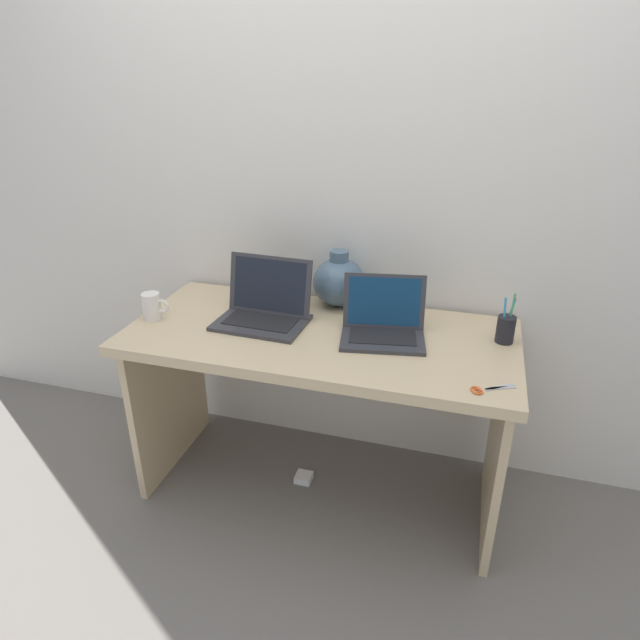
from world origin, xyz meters
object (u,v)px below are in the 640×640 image
(green_vase, at_px, (339,281))
(scissors, at_px, (485,389))
(laptop_left, at_px, (265,305))
(pen_cup, at_px, (506,328))
(power_brick, at_px, (304,477))
(coffee_mug, at_px, (153,306))
(laptop_right, at_px, (383,321))

(green_vase, height_order, scissors, green_vase)
(laptop_left, height_order, pen_cup, laptop_left)
(green_vase, distance_m, pen_cup, 0.68)
(power_brick, bearing_deg, pen_cup, 7.65)
(coffee_mug, bearing_deg, green_vase, 27.54)
(laptop_left, height_order, scissors, laptop_left)
(power_brick, bearing_deg, laptop_right, 5.45)
(green_vase, xyz_separation_m, coffee_mug, (-0.66, -0.35, -0.05))
(green_vase, bearing_deg, laptop_right, -45.41)
(laptop_left, relative_size, laptop_right, 1.05)
(pen_cup, bearing_deg, laptop_right, -170.79)
(laptop_left, distance_m, scissors, 0.89)
(green_vase, distance_m, scissors, 0.80)
(scissors, bearing_deg, coffee_mug, 172.09)
(laptop_left, relative_size, pen_cup, 1.85)
(laptop_left, height_order, power_brick, laptop_left)
(laptop_right, height_order, scissors, laptop_right)
(green_vase, relative_size, coffee_mug, 2.08)
(pen_cup, distance_m, power_brick, 1.08)
(laptop_left, bearing_deg, power_brick, -11.74)
(coffee_mug, xyz_separation_m, scissors, (1.27, -0.18, -0.05))
(laptop_right, xyz_separation_m, coffee_mug, (-0.89, -0.11, -0.00))
(pen_cup, bearing_deg, laptop_left, -175.75)
(scissors, bearing_deg, laptop_left, 160.84)
(green_vase, bearing_deg, laptop_left, -135.64)
(green_vase, height_order, power_brick, green_vase)
(scissors, height_order, power_brick, scissors)
(laptop_right, relative_size, green_vase, 1.44)
(green_vase, distance_m, coffee_mug, 0.75)
(laptop_right, height_order, green_vase, green_vase)
(laptop_left, distance_m, green_vase, 0.33)
(pen_cup, bearing_deg, scissors, -99.33)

